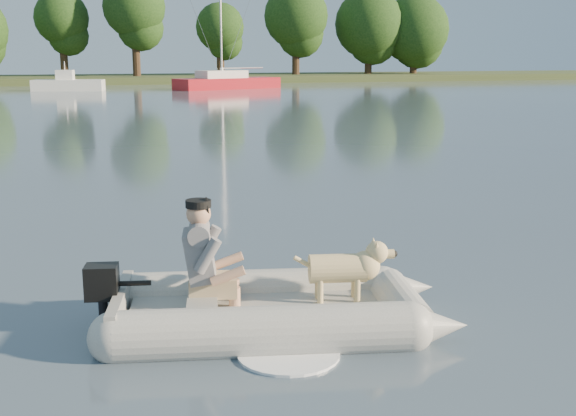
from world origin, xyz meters
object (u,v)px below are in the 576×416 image
object	(u,v)px
man	(202,252)
sailboat	(227,82)
dinghy	(274,270)
motorboat	(68,77)
dog	(338,273)

from	to	relation	value
man	sailboat	xyz separation A→B (m)	(9.92, 46.59, -0.28)
dinghy	motorboat	xyz separation A→B (m)	(-1.99, 47.28, 0.38)
dog	sailboat	bearing A→B (deg)	90.57
dinghy	dog	world-z (taller)	dinghy
motorboat	man	bearing A→B (deg)	-77.36
man	motorboat	world-z (taller)	motorboat
motorboat	dog	bearing A→B (deg)	-75.79
dinghy	motorboat	distance (m)	47.33
man	motorboat	xyz separation A→B (m)	(-1.32, 47.10, 0.20)
dinghy	man	distance (m)	0.71
man	motorboat	size ratio (longest dim) A/B	0.21
man	dog	world-z (taller)	man
man	sailboat	size ratio (longest dim) A/B	0.10
man	sailboat	distance (m)	47.64
dog	man	bearing A→B (deg)	180.00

